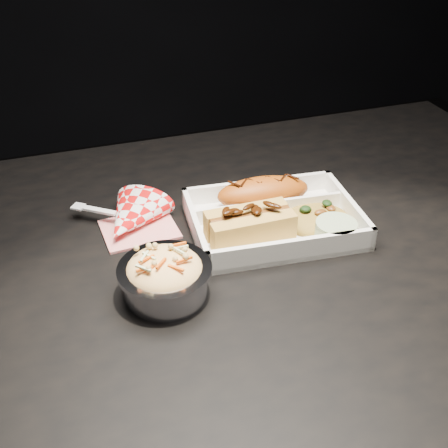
% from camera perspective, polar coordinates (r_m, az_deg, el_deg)
% --- Properties ---
extents(dining_table, '(1.20, 0.80, 0.75)m').
position_cam_1_polar(dining_table, '(0.88, 2.01, -7.00)').
color(dining_table, black).
rests_on(dining_table, ground).
extents(food_tray, '(0.27, 0.20, 0.04)m').
position_cam_1_polar(food_tray, '(0.86, 5.00, 0.20)').
color(food_tray, white).
rests_on(food_tray, dining_table).
extents(fried_pastry, '(0.15, 0.07, 0.05)m').
position_cam_1_polar(fried_pastry, '(0.89, 3.99, 3.25)').
color(fried_pastry, '#9E470F').
rests_on(fried_pastry, food_tray).
extents(hotdog, '(0.13, 0.06, 0.06)m').
position_cam_1_polar(hotdog, '(0.81, 2.64, 0.11)').
color(hotdog, gold).
rests_on(hotdog, food_tray).
extents(fried_rice_mound, '(0.11, 0.10, 0.03)m').
position_cam_1_polar(fried_rice_mound, '(0.86, 9.39, 1.06)').
color(fried_rice_mound, '#B08833').
rests_on(fried_rice_mound, food_tray).
extents(cupcake_liner, '(0.06, 0.06, 0.03)m').
position_cam_1_polar(cupcake_liner, '(0.83, 11.27, -0.73)').
color(cupcake_liner, '#A4B88B').
rests_on(cupcake_liner, food_tray).
extents(foil_coleslaw_cup, '(0.12, 0.12, 0.07)m').
position_cam_1_polar(foil_coleslaw_cup, '(0.72, -6.02, -5.18)').
color(foil_coleslaw_cup, silver).
rests_on(foil_coleslaw_cup, dining_table).
extents(napkin_fork, '(0.16, 0.15, 0.10)m').
position_cam_1_polar(napkin_fork, '(0.86, -9.45, 0.53)').
color(napkin_fork, red).
rests_on(napkin_fork, dining_table).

